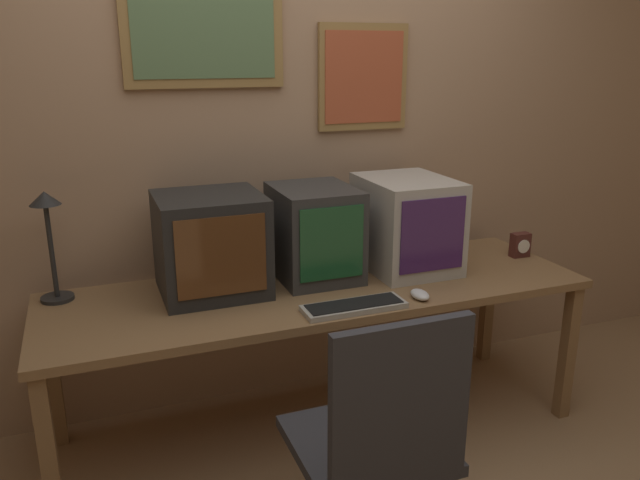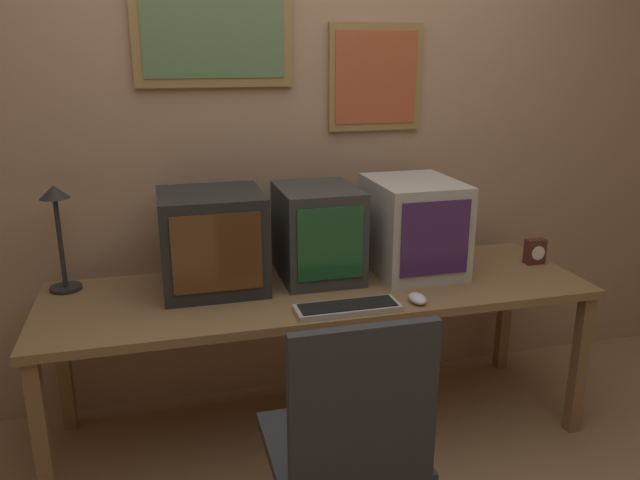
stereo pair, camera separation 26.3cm
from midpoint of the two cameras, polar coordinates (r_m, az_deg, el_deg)
The scene contains 10 objects.
wall_back at distance 2.99m, azimuth 0.15°, elevation 9.72°, with size 8.00×0.08×2.60m.
desk at distance 2.73m, azimuth 2.78°, elevation -5.54°, with size 2.34×0.72×0.70m.
monitor_left at distance 2.65m, azimuth -7.05°, elevation -0.11°, with size 0.43×0.42×0.42m.
monitor_center at distance 2.77m, azimuth 2.52°, elevation 0.65°, with size 0.34×0.42×0.41m.
monitor_right at distance 2.89m, azimuth 11.11°, elevation 1.21°, with size 0.38×0.47×0.43m.
keyboard_main at distance 2.47m, azimuth 5.61°, elevation -6.24°, with size 0.42×0.14×0.03m.
mouse_near_keyboard at distance 2.58m, azimuth 11.82°, elevation -5.31°, with size 0.07×0.11×0.04m.
desk_clock at distance 3.19m, azimuth 21.33°, elevation -1.02°, with size 0.09×0.06×0.12m.
desk_lamp at distance 2.75m, azimuth -20.39°, elevation 1.61°, with size 0.13×0.13×0.46m.
office_chair at distance 2.08m, azimuth 6.31°, elevation -20.41°, with size 0.49×0.49×0.98m.
Camera 2 is at (-0.66, -1.62, 1.68)m, focal length 35.00 mm.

